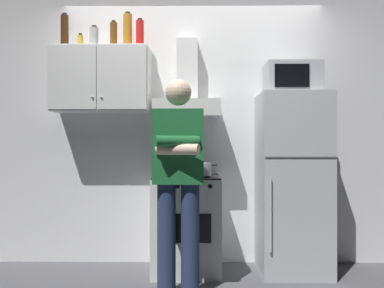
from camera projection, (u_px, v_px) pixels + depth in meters
name	position (u px, v px, depth m)	size (l,w,h in m)	color
ground_plane	(192.00, 281.00, 3.49)	(7.00, 7.00, 0.00)	#4C4C51
back_wall_tiled	(193.00, 124.00, 4.09)	(4.80, 0.10, 2.70)	white
upper_cabinet	(101.00, 80.00, 3.88)	(0.90, 0.37, 0.60)	silver
stove_oven	(187.00, 224.00, 3.74)	(0.60, 0.62, 0.87)	white
range_hood	(187.00, 96.00, 3.87)	(0.60, 0.44, 0.75)	white
refrigerator	(292.00, 183.00, 3.73)	(0.60, 0.62, 1.60)	silver
microwave	(292.00, 79.00, 3.75)	(0.48, 0.37, 0.28)	#B7BABF
person_standing	(178.00, 177.00, 3.14)	(0.38, 0.33, 1.64)	navy
cooking_pot	(201.00, 169.00, 3.62)	(0.27, 0.17, 0.11)	#B7BABF
bottle_soda_red	(140.00, 34.00, 3.88)	(0.07, 0.07, 0.28)	red
bottle_canister_steel	(94.00, 37.00, 3.85)	(0.08, 0.08, 0.20)	#B2B5BA
bottle_spice_jar	(80.00, 41.00, 3.88)	(0.05, 0.05, 0.13)	gold
bottle_liquor_amber	(128.00, 31.00, 3.89)	(0.08, 0.08, 0.34)	#B7721E
bottle_rum_dark	(65.00, 31.00, 3.86)	(0.07, 0.07, 0.32)	#47230F
bottle_beer_brown	(114.00, 35.00, 3.87)	(0.07, 0.07, 0.25)	brown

